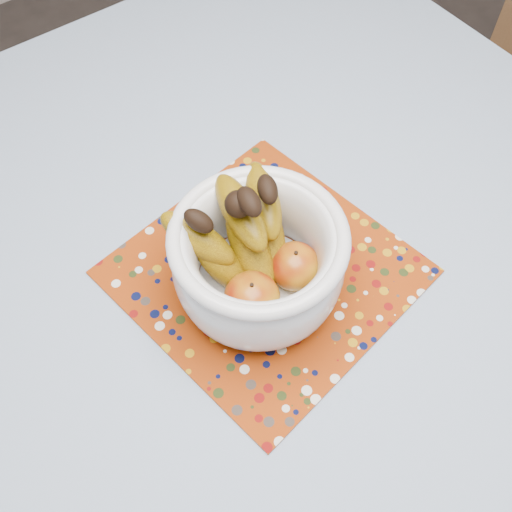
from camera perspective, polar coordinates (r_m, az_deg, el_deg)
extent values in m
plane|color=#2D2826|center=(1.54, -0.24, -16.45)|extent=(4.00, 4.00, 0.00)
cube|color=brown|center=(0.87, -0.41, -2.85)|extent=(1.20, 1.20, 0.04)
cylinder|color=brown|center=(1.63, 3.82, 13.42)|extent=(0.06, 0.06, 0.71)
cylinder|color=brown|center=(1.56, 14.82, 0.50)|extent=(0.04, 0.04, 0.44)
cylinder|color=brown|center=(1.79, 18.73, 8.59)|extent=(0.04, 0.04, 0.44)
cube|color=slate|center=(0.85, -0.42, -2.01)|extent=(1.32, 1.32, 0.01)
cube|color=#852C07|center=(0.84, 0.88, -1.52)|extent=(0.41, 0.41, 0.00)
cylinder|color=silver|center=(0.82, 0.21, -2.98)|extent=(0.11, 0.11, 0.01)
cylinder|color=silver|center=(0.81, 0.21, -2.59)|extent=(0.16, 0.16, 0.01)
torus|color=silver|center=(0.72, 0.24, 1.76)|extent=(0.22, 0.22, 0.02)
ellipsoid|color=#6D1104|center=(0.76, -0.39, -4.04)|extent=(0.07, 0.07, 0.06)
ellipsoid|color=#6D1104|center=(0.78, 3.70, -0.96)|extent=(0.07, 0.07, 0.06)
sphere|color=black|center=(0.71, -1.68, 4.97)|extent=(0.03, 0.03, 0.03)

